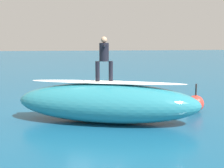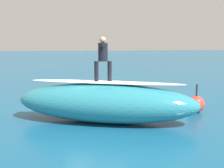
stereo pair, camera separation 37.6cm
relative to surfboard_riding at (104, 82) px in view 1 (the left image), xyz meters
name	(u,v)px [view 1 (the left image)]	position (x,y,z in m)	size (l,w,h in m)	color
ground_plane	(95,112)	(0.29, -1.59, -1.61)	(120.00, 120.00, 0.00)	#145175
wave_crest	(107,103)	(-0.09, 0.03, -0.83)	(7.28, 2.05, 1.57)	teal
wave_foam_lip	(107,82)	(-0.09, 0.03, -0.01)	(6.19, 0.72, 0.08)	white
surfboard_riding	(104,82)	(0.00, 0.00, 0.00)	(1.81, 0.52, 0.09)	#EAE5C6
surfer_riding	(104,55)	(0.00, 0.00, 1.05)	(0.68, 1.63, 1.72)	black
surfboard_paddling	(118,103)	(-0.97, -3.07, -1.58)	(2.45, 0.53, 0.08)	yellow
surfer_paddling	(117,100)	(-0.90, -3.17, -1.41)	(1.00, 1.44, 0.29)	black
buoy_marker	(195,103)	(-4.25, -1.17, -1.23)	(0.75, 0.75, 1.28)	red
foam_patch_near	(100,113)	(0.09, -1.08, -1.54)	(0.75, 0.52, 0.14)	white
foam_patch_mid	(112,101)	(-0.69, -3.47, -1.53)	(0.65, 0.59, 0.17)	white
foam_patch_far	(108,116)	(-0.19, -0.61, -1.55)	(0.67, 0.52, 0.13)	white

